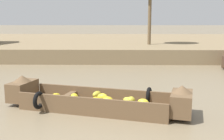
{
  "coord_description": "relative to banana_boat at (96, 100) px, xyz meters",
  "views": [
    {
      "loc": [
        0.88,
        -2.97,
        2.65
      ],
      "look_at": [
        0.66,
        6.99,
        0.89
      ],
      "focal_mm": 44.85,
      "sensor_mm": 36.0,
      "label": 1
    }
  ],
  "objects": [
    {
      "name": "ground_plane",
      "position": [
        -0.22,
        4.89,
        -0.31
      ],
      "size": [
        300.0,
        300.0,
        0.0
      ],
      "primitive_type": "plane",
      "color": "#7A6B51"
    },
    {
      "name": "banana_boat",
      "position": [
        0.0,
        0.0,
        0.0
      ],
      "size": [
        5.66,
        2.51,
        0.91
      ],
      "color": "brown",
      "rests_on": "ground"
    },
    {
      "name": "riverbank_strip",
      "position": [
        -0.22,
        18.62,
        0.15
      ],
      "size": [
        160.0,
        20.0,
        0.91
      ],
      "primitive_type": "cube",
      "color": "#7F6B4C",
      "rests_on": "ground"
    }
  ]
}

